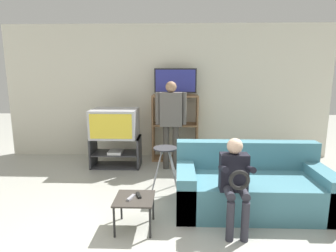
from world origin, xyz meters
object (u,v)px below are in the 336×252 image
object	(u,v)px
tv_stand	(116,152)
remote_control_white	(131,197)
media_shelf	(175,127)
remote_control_black	(139,195)
snack_table	(134,202)
television_main	(115,123)
person_standing_adult	(171,117)
person_seated_child	(235,178)
television_flat	(175,82)
couch	(251,187)
folding_stool	(165,156)

from	to	relation	value
tv_stand	remote_control_white	xyz separation A→B (m)	(0.61, -2.07, 0.09)
media_shelf	remote_control_black	xyz separation A→B (m)	(-0.37, -2.47, -0.28)
media_shelf	snack_table	distance (m)	2.57
snack_table	remote_control_white	size ratio (longest dim) A/B	2.92
television_main	media_shelf	bearing A→B (deg)	22.72
media_shelf	tv_stand	bearing A→B (deg)	-156.56
television_main	person_standing_adult	world-z (taller)	person_standing_adult
snack_table	person_standing_adult	size ratio (longest dim) A/B	0.27
snack_table	person_seated_child	xyz separation A→B (m)	(1.07, 0.02, 0.28)
television_main	television_flat	distance (m)	1.36
couch	person_standing_adult	distance (m)	1.88
tv_stand	person_standing_adult	xyz separation A→B (m)	(1.00, -0.10, 0.66)
television_flat	remote_control_white	world-z (taller)	television_flat
snack_table	couch	bearing A→B (deg)	21.15
media_shelf	remote_control_black	world-z (taller)	media_shelf
tv_stand	television_main	xyz separation A→B (m)	(-0.00, 0.01, 0.53)
remote_control_black	person_seated_child	world-z (taller)	person_seated_child
tv_stand	television_main	distance (m)	0.53
folding_stool	remote_control_black	bearing A→B (deg)	-104.03
remote_control_black	media_shelf	bearing A→B (deg)	61.80
snack_table	person_standing_adult	bearing A→B (deg)	79.90
television_flat	snack_table	xyz separation A→B (m)	(-0.42, -2.51, -1.19)
television_flat	snack_table	distance (m)	2.81
television_main	remote_control_white	world-z (taller)	television_main
media_shelf	person_standing_adult	bearing A→B (deg)	-96.51
television_flat	person_standing_adult	distance (m)	0.80
tv_stand	remote_control_white	world-z (taller)	tv_stand
person_standing_adult	folding_stool	bearing A→B (deg)	-93.67
television_flat	person_seated_child	bearing A→B (deg)	-75.26
tv_stand	person_standing_adult	distance (m)	1.20
television_main	television_flat	world-z (taller)	television_flat
folding_stool	person_seated_child	bearing A→B (deg)	-52.80
tv_stand	television_flat	distance (m)	1.69
television_flat	couch	bearing A→B (deg)	-63.85
media_shelf	folding_stool	bearing A→B (deg)	-94.75
television_flat	couch	xyz separation A→B (m)	(0.97, -1.98, -1.23)
folding_stool	snack_table	distance (m)	1.11
tv_stand	remote_control_black	bearing A→B (deg)	-71.08
snack_table	remote_control_black	distance (m)	0.08
remote_control_black	person_seated_child	size ratio (longest dim) A/B	0.14
tv_stand	media_shelf	size ratio (longest dim) A/B	0.69
remote_control_black	folding_stool	bearing A→B (deg)	56.36
couch	person_seated_child	xyz separation A→B (m)	(-0.31, -0.52, 0.32)
person_seated_child	folding_stool	bearing A→B (deg)	127.20
snack_table	remote_control_white	world-z (taller)	remote_control_white
couch	person_standing_adult	xyz separation A→B (m)	(-1.04, 1.42, 0.66)
snack_table	remote_control_black	world-z (taller)	remote_control_black
snack_table	couch	xyz separation A→B (m)	(1.39, 0.54, -0.04)
snack_table	media_shelf	bearing A→B (deg)	80.69
tv_stand	snack_table	bearing A→B (deg)	-72.47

